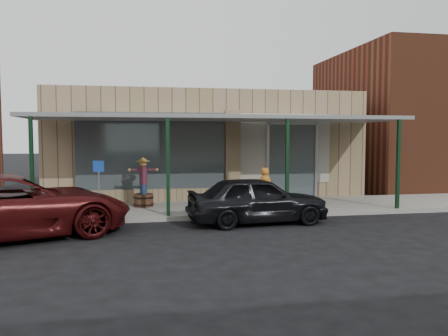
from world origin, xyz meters
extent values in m
plane|color=black|center=(0.00, 0.00, 0.00)|extent=(120.00, 120.00, 0.00)
cube|color=gray|center=(0.00, 3.60, 0.07)|extent=(40.00, 3.20, 0.15)
cube|color=#93775A|center=(0.00, 8.20, 2.10)|extent=(12.00, 6.00, 4.20)
cube|color=#455154|center=(-2.20, 5.05, 1.90)|extent=(5.20, 0.06, 2.80)
cube|color=#455154|center=(3.00, 5.18, 1.50)|extent=(1.80, 0.06, 2.80)
cube|color=#93775A|center=(0.70, 5.10, 1.70)|extent=(0.55, 0.30, 3.40)
cube|color=#93775A|center=(-2.20, 5.10, 0.35)|extent=(5.20, 0.30, 0.50)
cube|color=#A29C8F|center=(0.00, 5.17, 2.00)|extent=(9.00, 0.02, 2.60)
cube|color=white|center=(0.00, 5.14, 3.20)|extent=(7.50, 0.03, 0.10)
cube|color=slate|center=(0.00, 3.60, 3.05)|extent=(12.00, 3.00, 0.12)
cube|color=black|center=(-5.50, 2.15, 1.55)|extent=(0.10, 0.10, 2.95)
cube|color=black|center=(-1.80, 2.15, 1.55)|extent=(0.10, 0.10, 2.95)
cube|color=black|center=(1.80, 2.15, 1.55)|extent=(0.10, 0.10, 2.95)
cube|color=black|center=(5.50, 2.15, 1.55)|extent=(0.10, 0.10, 2.95)
cylinder|color=#512F20|center=(-2.51, 3.95, 0.36)|extent=(0.74, 0.74, 0.42)
cylinder|color=navy|center=(-2.51, 3.95, 0.73)|extent=(0.27, 0.27, 0.32)
cylinder|color=maroon|center=(-2.51, 3.95, 1.18)|extent=(0.30, 0.30, 0.58)
sphere|color=tan|center=(-2.51, 3.95, 1.58)|extent=(0.23, 0.23, 0.23)
cone|color=tan|center=(-2.51, 3.95, 1.71)|extent=(0.38, 0.38, 0.15)
cylinder|color=#512F20|center=(-0.02, 3.87, 0.33)|extent=(0.60, 0.60, 0.36)
ellipsoid|color=orange|center=(-0.02, 3.87, 0.63)|extent=(0.29, 0.29, 0.23)
cylinder|color=#4C471E|center=(-0.02, 3.87, 0.76)|extent=(0.04, 0.04, 0.05)
cylinder|color=gray|center=(-3.81, 2.84, 0.78)|extent=(0.04, 0.04, 1.25)
cube|color=#1741AE|center=(-3.81, 2.84, 1.57)|extent=(0.33, 0.08, 0.33)
imported|color=black|center=(0.65, 1.31, 0.67)|extent=(4.05, 1.87, 1.34)
ellipsoid|color=#C45D22|center=(1.12, 2.15, 1.08)|extent=(0.34, 0.28, 0.43)
sphere|color=#C45D22|center=(1.12, 2.20, 1.38)|extent=(0.25, 0.25, 0.25)
cylinder|color=#1C7F30|center=(1.12, 2.15, 1.25)|extent=(0.17, 0.17, 0.02)
imported|color=#430D0D|center=(-5.61, 0.63, 0.77)|extent=(6.13, 4.43, 1.55)
camera|label=1|loc=(-2.46, -10.50, 2.42)|focal=35.00mm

